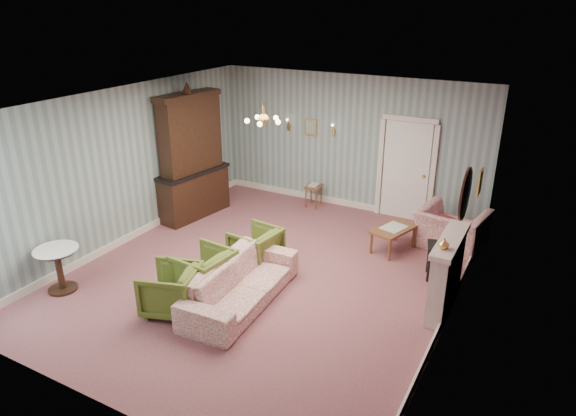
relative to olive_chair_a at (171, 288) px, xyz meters
The scene contains 27 objects.
floor 1.80m from the olive_chair_a, 67.99° to the left, with size 7.00×7.00×0.00m, color #8E5256.
ceiling 3.06m from the olive_chair_a, 67.99° to the left, with size 7.00×7.00×0.00m, color white.
wall_back 5.27m from the olive_chair_a, 82.70° to the left, with size 6.00×6.00×0.00m, color gray.
wall_front 2.25m from the olive_chair_a, 70.70° to the right, with size 6.00×6.00×0.00m, color gray.
wall_left 3.04m from the olive_chair_a, 145.26° to the left, with size 7.00×7.00×0.00m, color gray.
wall_right 4.14m from the olive_chair_a, 23.96° to the left, with size 7.00×7.00×0.00m, color gray.
wall_right_floral 4.12m from the olive_chair_a, 24.05° to the left, with size 7.00×7.00×0.00m, color #B55A79.
door 5.49m from the olive_chair_a, 68.95° to the left, with size 1.12×0.12×2.16m, color white, non-canonical shape.
olive_chair_a is the anchor object (origin of this frame).
olive_chair_b 0.64m from the olive_chair_a, 79.72° to the left, with size 0.79×0.74×0.82m, color #566724.
olive_chair_c 1.84m from the olive_chair_a, 79.55° to the left, with size 0.74×0.69×0.76m, color #566724.
sofa_chintz 1.04m from the olive_chair_a, 42.36° to the left, with size 2.28×0.67×0.89m, color #A0404A.
wingback_chair 5.20m from the olive_chair_a, 52.46° to the left, with size 1.16×0.75×1.01m, color #A0404A.
dresser 3.81m from the olive_chair_a, 122.83° to the left, with size 0.57×1.66×2.77m, color black, non-canonical shape.
fireplace 4.06m from the olive_chair_a, 29.93° to the left, with size 0.30×1.40×1.16m, color beige, non-canonical shape.
mantel_vase 3.95m from the olive_chair_a, 24.93° to the left, with size 0.15×0.15×0.15m, color gold.
oval_mirror 4.39m from the olive_chair_a, 29.24° to the left, with size 0.04×0.76×0.84m, color white, non-canonical shape.
framed_print 5.10m from the olive_chair_a, 42.94° to the left, with size 0.04×0.34×0.42m, color gold, non-canonical shape.
coffee_table 4.16m from the olive_chair_a, 57.20° to the left, with size 0.50×0.91×0.46m, color brown, non-canonical shape.
side_table_black 4.32m from the olive_chair_a, 41.49° to the left, with size 0.41×0.41×0.61m, color black, non-canonical shape.
pedestal_table 1.98m from the olive_chair_a, 168.95° to the right, with size 0.68×0.68×0.74m, color black, non-canonical shape.
nesting_table 4.76m from the olive_chair_a, 89.72° to the left, with size 0.32×0.41×0.53m, color brown, non-canonical shape.
gilt_mirror_back 5.26m from the olive_chair_a, 92.74° to the left, with size 0.28×0.06×0.36m, color gold, non-canonical shape.
sconce_left 5.29m from the olive_chair_a, 98.90° to the left, with size 0.16×0.12×0.30m, color gold, non-canonical shape.
sconce_right 5.24m from the olive_chair_a, 86.53° to the left, with size 0.16×0.12×0.30m, color gold, non-canonical shape.
chandelier 2.84m from the olive_chair_a, 67.99° to the left, with size 0.56×0.56×0.36m, color gold, non-canonical shape.
burgundy_cushion 5.05m from the olive_chair_a, 51.87° to the left, with size 0.38×0.10×0.38m, color maroon.
Camera 1 is at (3.98, -6.56, 4.35)m, focal length 32.13 mm.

